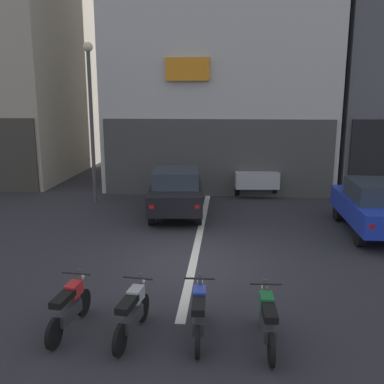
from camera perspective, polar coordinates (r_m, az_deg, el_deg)
ground_plane at (r=11.15m, az=0.15°, el=-9.32°), size 120.00×120.00×0.00m
lane_centre_line at (r=16.85m, az=1.83°, el=-1.68°), size 0.20×18.00×0.01m
building_corner_left at (r=25.96m, az=-23.78°, el=14.10°), size 8.14×10.12×10.63m
building_mid_block at (r=23.03m, az=3.84°, el=18.14°), size 9.89×10.18×12.80m
car_black_crossing_near at (r=15.32m, az=-2.11°, el=0.25°), size 2.14×4.25×1.64m
car_blue_parked_kerbside at (r=14.35m, az=22.90°, el=-1.61°), size 1.78×4.11×1.64m
car_silver_down_street at (r=19.68m, az=7.78°, el=2.91°), size 2.10×4.24×1.64m
street_lamp at (r=17.16m, az=-13.12°, el=10.88°), size 0.36×0.36×6.06m
motorcycle_red_row_leftmost at (r=8.35m, az=-15.76°, el=-14.25°), size 0.55×1.67×0.98m
motorcycle_silver_row_left_mid at (r=7.94m, az=-7.83°, el=-15.34°), size 0.55×1.66×0.98m
motorcycle_blue_row_centre at (r=7.85m, az=0.92°, el=-15.57°), size 0.55×1.67×0.98m
motorcycle_green_row_right_mid at (r=7.75m, az=9.84°, el=-16.16°), size 0.55×1.67×0.98m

